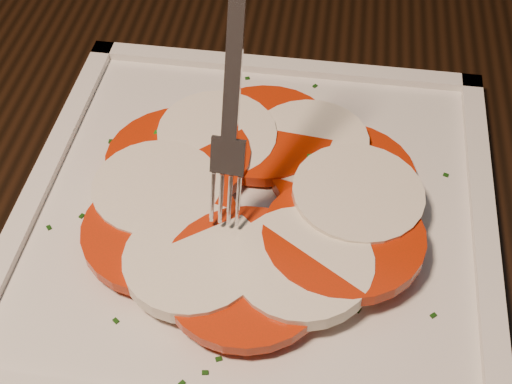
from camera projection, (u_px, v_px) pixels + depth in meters
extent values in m
cube|color=black|center=(379.00, 319.00, 0.44)|extent=(1.29, 0.94, 0.04)
cube|color=black|center=(362.00, 10.00, 1.16)|extent=(0.46, 0.46, 0.04)
cylinder|color=black|center=(223.00, 162.00, 1.27)|extent=(0.04, 0.04, 0.41)
cylinder|color=black|center=(422.00, 215.00, 1.19)|extent=(0.04, 0.04, 0.41)
cylinder|color=black|center=(288.00, 48.00, 1.50)|extent=(0.04, 0.04, 0.41)
cylinder|color=black|center=(459.00, 86.00, 1.42)|extent=(0.04, 0.04, 0.41)
cube|color=silver|center=(256.00, 215.00, 0.47)|extent=(0.33, 0.33, 0.01)
cylinder|color=red|center=(342.00, 173.00, 0.48)|extent=(0.10, 0.10, 0.01)
cylinder|color=white|center=(309.00, 145.00, 0.49)|extent=(0.08, 0.08, 0.01)
cylinder|color=red|center=(264.00, 133.00, 0.50)|extent=(0.10, 0.10, 0.01)
cylinder|color=white|center=(217.00, 136.00, 0.49)|extent=(0.08, 0.08, 0.02)
cylinder|color=red|center=(179.00, 158.00, 0.48)|extent=(0.10, 0.10, 0.01)
cylinder|color=white|center=(157.00, 190.00, 0.46)|extent=(0.08, 0.08, 0.01)
cylinder|color=red|center=(161.00, 229.00, 0.43)|extent=(0.10, 0.10, 0.01)
cylinder|color=white|center=(194.00, 260.00, 0.42)|extent=(0.08, 0.08, 0.01)
cylinder|color=red|center=(246.00, 276.00, 0.41)|extent=(0.10, 0.10, 0.01)
cylinder|color=white|center=(303.00, 265.00, 0.41)|extent=(0.08, 0.08, 0.01)
cylinder|color=red|center=(343.00, 236.00, 0.42)|extent=(0.10, 0.10, 0.01)
cylinder|color=white|center=(358.00, 195.00, 0.44)|extent=(0.08, 0.08, 0.01)
cube|color=#135E10|center=(356.00, 159.00, 0.47)|extent=(0.02, 0.04, 0.00)
cube|color=#135E10|center=(173.00, 142.00, 0.49)|extent=(0.03, 0.01, 0.00)
cube|color=#135E10|center=(199.00, 218.00, 0.44)|extent=(0.04, 0.03, 0.01)
cube|color=#135E10|center=(192.00, 279.00, 0.41)|extent=(0.03, 0.04, 0.01)
cube|color=#135E10|center=(234.00, 155.00, 0.48)|extent=(0.01, 0.04, 0.00)
cube|color=#135E10|center=(334.00, 176.00, 0.46)|extent=(0.03, 0.03, 0.00)
cube|color=#135E10|center=(273.00, 248.00, 0.42)|extent=(0.03, 0.03, 0.00)
cube|color=#135E10|center=(318.00, 150.00, 0.48)|extent=(0.02, 0.04, 0.00)
cube|color=#0F3409|center=(446.00, 175.00, 0.48)|extent=(0.00, 0.00, 0.00)
cube|color=#0F3409|center=(335.00, 112.00, 0.52)|extent=(0.00, 0.00, 0.00)
cube|color=#0F3409|center=(387.00, 147.00, 0.50)|extent=(0.00, 0.00, 0.00)
cube|color=#0F3409|center=(433.00, 315.00, 0.41)|extent=(0.00, 0.00, 0.00)
cube|color=#0F3409|center=(182.00, 383.00, 0.38)|extent=(0.00, 0.00, 0.00)
cube|color=#0F3409|center=(103.00, 248.00, 0.44)|extent=(0.00, 0.00, 0.00)
cube|color=#0F3409|center=(258.00, 346.00, 0.39)|extent=(0.00, 0.00, 0.00)
cube|color=#0F3409|center=(269.00, 95.00, 0.53)|extent=(0.00, 0.00, 0.00)
cube|color=#0F3409|center=(137.00, 155.00, 0.49)|extent=(0.00, 0.00, 0.00)
cube|color=#0F3409|center=(219.00, 359.00, 0.39)|extent=(0.00, 0.00, 0.00)
cube|color=#0F3409|center=(354.00, 303.00, 0.41)|extent=(0.00, 0.00, 0.00)
cube|color=#0F3409|center=(108.00, 242.00, 0.44)|extent=(0.00, 0.00, 0.00)
cube|color=#0F3409|center=(49.00, 228.00, 0.45)|extent=(0.00, 0.00, 0.00)
cube|color=#0F3409|center=(82.00, 216.00, 0.45)|extent=(0.00, 0.00, 0.00)
cube|color=#0F3409|center=(247.00, 78.00, 0.55)|extent=(0.00, 0.00, 0.00)
cube|color=#0F3409|center=(358.00, 310.00, 0.41)|extent=(0.00, 0.00, 0.00)
cube|color=#0F3409|center=(205.00, 373.00, 0.38)|extent=(0.00, 0.00, 0.00)
cube|color=#0F3409|center=(103.00, 278.00, 0.42)|extent=(0.00, 0.00, 0.00)
cube|color=#0F3409|center=(315.00, 86.00, 0.54)|extent=(0.00, 0.00, 0.00)
cube|color=#0F3409|center=(116.00, 321.00, 0.40)|extent=(0.00, 0.00, 0.00)
cube|color=#0F3409|center=(111.00, 141.00, 0.50)|extent=(0.00, 0.00, 0.00)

